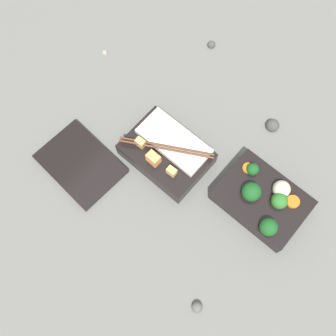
{
  "coord_description": "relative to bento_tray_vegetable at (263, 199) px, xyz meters",
  "views": [
    {
      "loc": [
        -0.11,
        0.27,
        0.84
      ],
      "look_at": [
        0.08,
        0.05,
        0.04
      ],
      "focal_mm": 42.0,
      "sensor_mm": 36.0,
      "label": 1
    }
  ],
  "objects": [
    {
      "name": "bento_tray_vegetable",
      "position": [
        0.0,
        0.0,
        0.0
      ],
      "size": [
        0.18,
        0.13,
        0.07
      ],
      "color": "black",
      "rests_on": "ground_plane"
    },
    {
      "name": "pebble_1",
      "position": [
        -0.03,
        0.26,
        -0.02
      ],
      "size": [
        0.02,
        0.02,
        0.02
      ],
      "primitive_type": "sphere",
      "color": "#595651",
      "rests_on": "ground_plane"
    },
    {
      "name": "pebble_3",
      "position": [
        0.09,
        -0.17,
        -0.02
      ],
      "size": [
        0.03,
        0.03,
        0.03
      ],
      "primitive_type": "sphere",
      "color": "#474442",
      "rests_on": "ground_plane"
    },
    {
      "name": "pebble_0",
      "position": [
        0.34,
        -0.25,
        -0.02
      ],
      "size": [
        0.02,
        0.02,
        0.02
      ],
      "primitive_type": "sphere",
      "color": "#474442",
      "rests_on": "ground_plane"
    },
    {
      "name": "bento_lid",
      "position": [
        0.36,
        0.2,
        -0.02
      ],
      "size": [
        0.19,
        0.14,
        0.01
      ],
      "primitive_type": "cube",
      "rotation": [
        0.0,
        0.0,
        -0.06
      ],
      "color": "black",
      "rests_on": "ground_plane"
    },
    {
      "name": "ground_plane",
      "position": [
        0.12,
        0.03,
        -0.03
      ],
      "size": [
        3.0,
        3.0,
        0.0
      ],
      "primitive_type": "plane",
      "color": "slate"
    },
    {
      "name": "pebble_2",
      "position": [
        0.53,
        -0.06,
        -0.02
      ],
      "size": [
        0.02,
        0.02,
        0.02
      ],
      "primitive_type": "sphere",
      "color": "gray",
      "rests_on": "ground_plane"
    },
    {
      "name": "bento_tray_rice",
      "position": [
        0.23,
        0.05,
        -0.0
      ],
      "size": [
        0.19,
        0.13,
        0.07
      ],
      "color": "black",
      "rests_on": "ground_plane"
    }
  ]
}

